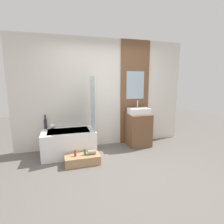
# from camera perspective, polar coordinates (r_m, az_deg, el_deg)

# --- Properties ---
(ground_plane) EXTENTS (12.00, 12.00, 0.00)m
(ground_plane) POSITION_cam_1_polar(r_m,az_deg,el_deg) (3.24, 4.51, -19.83)
(ground_plane) COLOR #605B56
(wall_tiled_back) EXTENTS (4.20, 0.06, 2.60)m
(wall_tiled_back) POSITION_cam_1_polar(r_m,az_deg,el_deg) (4.32, -2.78, 6.02)
(wall_tiled_back) COLOR silver
(wall_tiled_back) RESTS_ON ground_plane
(wall_wood_accent) EXTENTS (0.76, 0.04, 2.60)m
(wall_wood_accent) POSITION_cam_1_polar(r_m,az_deg,el_deg) (4.54, 7.45, 6.30)
(wall_wood_accent) COLOR brown
(wall_wood_accent) RESTS_ON ground_plane
(bathtub) EXTENTS (1.13, 0.70, 0.54)m
(bathtub) POSITION_cam_1_polar(r_m,az_deg,el_deg) (4.03, -13.86, -9.59)
(bathtub) COLOR white
(bathtub) RESTS_ON ground_plane
(glass_shower_screen) EXTENTS (0.01, 0.51, 1.17)m
(glass_shower_screen) POSITION_cam_1_polar(r_m,az_deg,el_deg) (3.81, -6.32, 2.76)
(glass_shower_screen) COLOR silver
(glass_shower_screen) RESTS_ON bathtub
(wooden_step_bench) EXTENTS (0.68, 0.32, 0.18)m
(wooden_step_bench) POSITION_cam_1_polar(r_m,az_deg,el_deg) (3.60, -9.60, -15.09)
(wooden_step_bench) COLOR #A87F56
(wooden_step_bench) RESTS_ON ground_plane
(vanity_cabinet) EXTENTS (0.54, 0.51, 0.80)m
(vanity_cabinet) POSITION_cam_1_polar(r_m,az_deg,el_deg) (4.45, 8.61, -5.74)
(vanity_cabinet) COLOR brown
(vanity_cabinet) RESTS_ON ground_plane
(sink) EXTENTS (0.51, 0.33, 0.33)m
(sink) POSITION_cam_1_polar(r_m,az_deg,el_deg) (4.34, 8.78, 0.30)
(sink) COLOR white
(sink) RESTS_ON vanity_cabinet
(vase_tall_dark) EXTENTS (0.06, 0.06, 0.33)m
(vase_tall_dark) POSITION_cam_1_polar(r_m,az_deg,el_deg) (4.18, -20.90, -3.46)
(vase_tall_dark) COLOR #2D1E33
(vase_tall_dark) RESTS_ON bathtub
(vase_round_light) EXTENTS (0.12, 0.12, 0.12)m
(vase_round_light) POSITION_cam_1_polar(r_m,az_deg,el_deg) (4.16, -18.90, -4.41)
(vase_round_light) COLOR white
(vase_round_light) RESTS_ON bathtub
(bottle_soap_primary) EXTENTS (0.05, 0.05, 0.12)m
(bottle_soap_primary) POSITION_cam_1_polar(r_m,az_deg,el_deg) (3.53, -11.91, -13.14)
(bottle_soap_primary) COLOR red
(bottle_soap_primary) RESTS_ON wooden_step_bench
(bottle_soap_secondary) EXTENTS (0.04, 0.04, 0.12)m
(bottle_soap_secondary) POSITION_cam_1_polar(r_m,az_deg,el_deg) (3.54, -8.84, -12.93)
(bottle_soap_secondary) COLOR #38704C
(bottle_soap_secondary) RESTS_ON wooden_step_bench
(towel_roll) EXTENTS (0.16, 0.09, 0.09)m
(towel_roll) POSITION_cam_1_polar(r_m,az_deg,el_deg) (3.57, -6.63, -12.87)
(towel_roll) COLOR gray
(towel_roll) RESTS_ON wooden_step_bench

